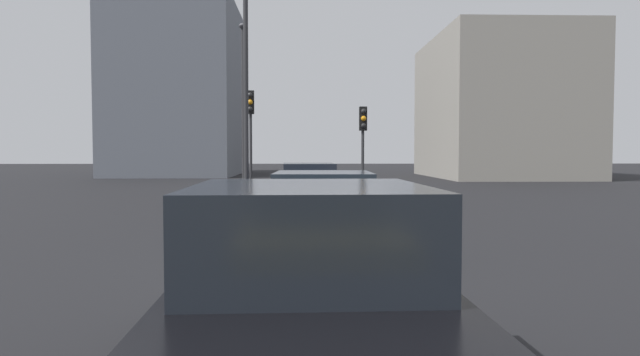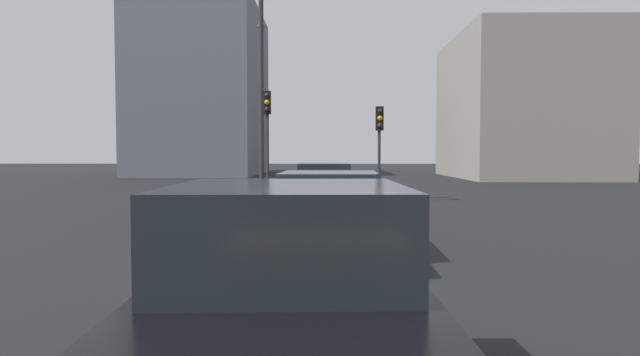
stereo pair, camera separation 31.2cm
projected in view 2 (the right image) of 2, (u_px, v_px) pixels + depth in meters
ground_plane at (319, 271)px, 8.83m from camera, size 160.00×160.00×0.20m
car_navy_lead at (323, 187)px, 17.49m from camera, size 4.79×2.11×1.45m
car_teal_second at (330, 214)px, 9.76m from camera, size 4.54×2.18×1.45m
car_black_third at (289, 296)px, 4.02m from camera, size 4.07×2.09×1.56m
traffic_light_near_left at (267, 121)px, 21.66m from camera, size 0.32×0.28×4.18m
traffic_light_near_right at (380, 132)px, 20.92m from camera, size 0.32×0.29×3.51m
street_lamp_kerbside at (261, 94)px, 25.22m from camera, size 0.56×0.36×7.58m
street_lamp_far at (261, 55)px, 18.14m from camera, size 0.56×0.36×8.60m
building_facade_left at (521, 107)px, 39.79m from camera, size 13.50×9.49×10.06m
building_facade_center at (203, 92)px, 45.24m from camera, size 13.78×9.15×13.40m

